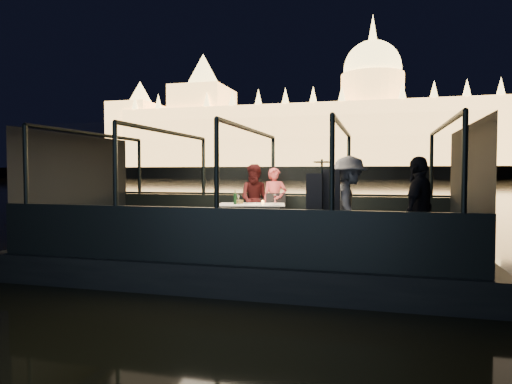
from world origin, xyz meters
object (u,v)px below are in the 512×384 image
(chair_port_right, at_px, (274,217))
(passenger_dark, at_px, (419,212))
(person_man_maroon, at_px, (256,203))
(dining_table_central, at_px, (252,221))
(coat_stand, at_px, (322,206))
(passenger_stripe, at_px, (349,209))
(chair_port_left, at_px, (263,216))
(person_woman_coral, at_px, (275,203))
(wine_bottle, at_px, (235,197))

(chair_port_right, bearing_deg, passenger_dark, -60.96)
(person_man_maroon, bearing_deg, dining_table_central, -88.52)
(coat_stand, distance_m, passenger_dark, 1.51)
(coat_stand, height_order, passenger_dark, coat_stand)
(person_man_maroon, relative_size, passenger_stripe, 0.95)
(person_man_maroon, bearing_deg, coat_stand, -62.59)
(chair_port_left, relative_size, coat_stand, 0.50)
(chair_port_right, bearing_deg, dining_table_central, -150.52)
(coat_stand, relative_size, person_man_maroon, 1.01)
(person_woman_coral, bearing_deg, passenger_dark, -66.04)
(person_man_maroon, height_order, wine_bottle, person_man_maroon)
(coat_stand, bearing_deg, dining_table_central, 129.93)
(person_man_maroon, distance_m, passenger_dark, 4.44)
(wine_bottle, bearing_deg, chair_port_left, 61.91)
(dining_table_central, height_order, passenger_dark, passenger_dark)
(dining_table_central, xyz_separation_m, coat_stand, (1.79, -2.13, 0.51))
(dining_table_central, height_order, wine_bottle, wine_bottle)
(person_man_maroon, relative_size, passenger_dark, 0.96)
(person_woman_coral, distance_m, wine_bottle, 1.13)
(passenger_stripe, relative_size, wine_bottle, 5.62)
(person_woman_coral, distance_m, person_man_maroon, 0.46)
(passenger_stripe, height_order, passenger_dark, passenger_stripe)
(chair_port_left, xyz_separation_m, coat_stand, (1.69, -2.77, 0.45))
(dining_table_central, bearing_deg, passenger_dark, -33.13)
(passenger_stripe, xyz_separation_m, wine_bottle, (-2.53, 1.67, 0.06))
(person_woman_coral, bearing_deg, dining_table_central, -138.34)
(chair_port_left, bearing_deg, wine_bottle, -137.31)
(chair_port_right, xyz_separation_m, wine_bottle, (-0.73, -0.61, 0.47))
(chair_port_left, height_order, person_man_maroon, person_man_maroon)
(passenger_dark, bearing_deg, coat_stand, -68.10)
(coat_stand, bearing_deg, chair_port_right, 118.25)
(passenger_stripe, bearing_deg, dining_table_central, 38.27)
(person_woman_coral, bearing_deg, coat_stand, -85.13)
(passenger_dark, bearing_deg, passenger_stripe, -84.18)
(chair_port_right, bearing_deg, chair_port_left, 128.87)
(wine_bottle, bearing_deg, person_woman_coral, 51.80)
(dining_table_central, distance_m, passenger_stripe, 2.90)
(chair_port_right, bearing_deg, person_man_maroon, 132.20)
(dining_table_central, relative_size, person_man_maroon, 0.88)
(coat_stand, height_order, passenger_stripe, coat_stand)
(person_man_maroon, bearing_deg, person_woman_coral, -5.97)
(person_woman_coral, relative_size, person_man_maroon, 0.95)
(person_man_maroon, xyz_separation_m, passenger_stripe, (2.30, -2.54, 0.10))
(person_woman_coral, bearing_deg, passenger_stripe, -75.75)
(dining_table_central, height_order, person_woman_coral, person_woman_coral)
(person_woman_coral, bearing_deg, chair_port_left, 175.32)
(chair_port_right, height_order, coat_stand, coat_stand)
(passenger_dark, height_order, wine_bottle, passenger_dark)
(passenger_dark, bearing_deg, chair_port_right, -109.43)
(chair_port_left, bearing_deg, passenger_dark, -60.31)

